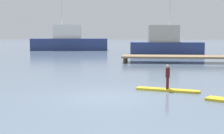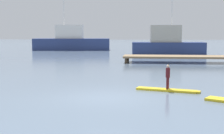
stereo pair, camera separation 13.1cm
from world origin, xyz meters
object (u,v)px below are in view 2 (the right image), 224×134
at_px(fishing_boat_white_large, 71,41).
at_px(fishing_boat_green_midground, 167,43).
at_px(paddleboard_near, 168,90).
at_px(paddler_child_solo, 168,75).

xyz_separation_m(fishing_boat_white_large, fishing_boat_green_midground, (14.66, -8.32, 0.01)).
relative_size(paddleboard_near, fishing_boat_white_large, 0.24).
relative_size(paddleboard_near, fishing_boat_green_midground, 0.30).
height_order(paddler_child_solo, fishing_boat_green_midground, fishing_boat_green_midground).
distance_m(paddler_child_solo, fishing_boat_green_midground, 26.78).
xyz_separation_m(paddler_child_solo, fishing_boat_green_midground, (1.60, 26.73, 0.64)).
bearing_deg(fishing_boat_green_midground, paddleboard_near, -93.42).
bearing_deg(fishing_boat_white_large, paddler_child_solo, -69.57).
distance_m(paddleboard_near, paddler_child_solo, 0.70).
relative_size(paddleboard_near, paddler_child_solo, 2.46).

